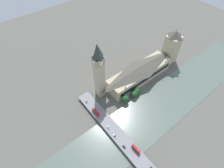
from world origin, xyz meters
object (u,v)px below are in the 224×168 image
object	(u,v)px
car_southbound_mid	(115,136)
car_northbound_lead	(87,102)
car_northbound_mid	(124,147)
car_northbound_tail	(108,127)
parliament_hall	(140,73)
clock_tower	(99,71)
double_decker_bus_lead	(96,112)
double_decker_bus_mid	(136,149)
victoria_tower	(172,47)
road_bridge	(119,137)

from	to	relation	value
car_southbound_mid	car_northbound_lead	bearing A→B (deg)	-0.62
car_northbound_mid	car_northbound_tail	bearing A→B (deg)	-1.53
parliament_hall	clock_tower	world-z (taller)	clock_tower
clock_tower	car_northbound_lead	bearing A→B (deg)	96.96
parliament_hall	car_southbound_mid	bearing A→B (deg)	119.85
clock_tower	double_decker_bus_lead	world-z (taller)	clock_tower
double_decker_bus_mid	double_decker_bus_lead	bearing A→B (deg)	6.66
double_decker_bus_lead	car_northbound_lead	size ratio (longest dim) A/B	3.03
car_northbound_mid	double_decker_bus_mid	bearing A→B (deg)	-142.44
double_decker_bus_mid	car_northbound_mid	distance (m)	12.40
double_decker_bus_mid	victoria_tower	bearing A→B (deg)	-62.44
clock_tower	double_decker_bus_lead	bearing A→B (deg)	133.93
victoria_tower	double_decker_bus_lead	size ratio (longest dim) A/B	4.77
double_decker_bus_lead	double_decker_bus_mid	bearing A→B (deg)	-173.34
victoria_tower	road_bridge	world-z (taller)	victoria_tower
double_decker_bus_lead	car_southbound_mid	size ratio (longest dim) A/B	2.57
double_decker_bus_lead	car_southbound_mid	bearing A→B (deg)	179.48
car_northbound_lead	car_northbound_mid	distance (m)	72.08
parliament_hall	victoria_tower	size ratio (longest dim) A/B	1.78
clock_tower	car_southbound_mid	world-z (taller)	clock_tower
car_northbound_lead	car_northbound_mid	size ratio (longest dim) A/B	0.98
parliament_hall	victoria_tower	distance (m)	64.62
clock_tower	victoria_tower	world-z (taller)	clock_tower
road_bridge	car_northbound_lead	bearing A→B (deg)	3.11
clock_tower	car_northbound_tail	xyz separation A→B (m)	(-47.51, 23.61, -37.72)
road_bridge	car_northbound_mid	bearing A→B (deg)	162.54
road_bridge	car_northbound_lead	size ratio (longest dim) A/B	37.67
double_decker_bus_mid	car_southbound_mid	xyz separation A→B (m)	(24.63, 7.52, -2.13)
car_northbound_lead	parliament_hall	bearing A→B (deg)	-96.37
road_bridge	car_southbound_mid	size ratio (longest dim) A/B	31.93
parliament_hall	car_southbound_mid	xyz separation A→B (m)	(-47.89, 83.45, -7.28)
car_northbound_mid	car_northbound_tail	size ratio (longest dim) A/B	0.91
double_decker_bus_lead	car_northbound_lead	xyz separation A→B (m)	(20.29, -0.28, -2.01)
victoria_tower	car_northbound_mid	bearing A→B (deg)	113.23
double_decker_bus_lead	parliament_hall	bearing A→B (deg)	-82.42
double_decker_bus_mid	car_northbound_lead	bearing A→B (deg)	4.82
victoria_tower	car_northbound_mid	xyz separation A→B (m)	(-62.89, 146.53, -20.95)
clock_tower	car_northbound_mid	distance (m)	87.41
parliament_hall	car_northbound_mid	bearing A→B (deg)	127.00
car_northbound_lead	car_southbound_mid	distance (m)	57.14
parliament_hall	car_northbound_lead	world-z (taller)	parliament_hall
road_bridge	double_decker_bus_mid	distance (m)	22.41
car_northbound_mid	car_southbound_mid	bearing A→B (deg)	0.26
road_bridge	double_decker_bus_lead	world-z (taller)	double_decker_bus_lead
road_bridge	car_northbound_tail	size ratio (longest dim) A/B	33.79
double_decker_bus_mid	car_northbound_tail	world-z (taller)	double_decker_bus_mid
clock_tower	car_northbound_mid	world-z (taller)	clock_tower
victoria_tower	road_bridge	bearing A→B (deg)	109.58
car_southbound_mid	double_decker_bus_lead	bearing A→B (deg)	-0.52
double_decker_bus_lead	double_decker_bus_mid	distance (m)	61.89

